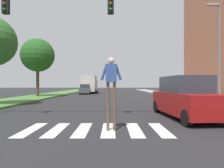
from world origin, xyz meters
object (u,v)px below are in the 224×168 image
at_px(traffic_light_gantry, 5,22).
at_px(sedan_midblock, 86,89).
at_px(pedestrian_performer, 112,82).
at_px(tree_far, 39,55).
at_px(truck_box_delivery, 90,84).
at_px(street_lamp_right, 219,44).
at_px(sedan_distant, 93,88).
at_px(suv_crossing, 187,98).

xyz_separation_m(traffic_light_gantry, sedan_midblock, (0.28, 23.63, -3.59)).
distance_m(pedestrian_performer, sedan_midblock, 25.99).
bearing_deg(tree_far, truck_box_delivery, 63.46).
distance_m(tree_far, truck_box_delivery, 12.26).
xyz_separation_m(tree_far, sedan_midblock, (4.75, 8.19, -4.43)).
height_order(tree_far, street_lamp_right, street_lamp_right).
xyz_separation_m(street_lamp_right, sedan_distant, (-12.03, 26.40, -3.82)).
distance_m(tree_far, sedan_midblock, 10.45).
bearing_deg(tree_far, suv_crossing, -49.31).
relative_size(tree_far, truck_box_delivery, 1.15).
height_order(tree_far, sedan_midblock, tree_far).
bearing_deg(truck_box_delivery, suv_crossing, -73.50).
xyz_separation_m(tree_far, suv_crossing, (12.74, -14.82, -4.26)).
distance_m(suv_crossing, sedan_midblock, 24.35).
bearing_deg(suv_crossing, sedan_distant, 103.54).
height_order(traffic_light_gantry, pedestrian_performer, traffic_light_gantry).
bearing_deg(sedan_distant, suv_crossing, -76.46).
height_order(tree_far, suv_crossing, tree_far).
bearing_deg(tree_far, sedan_midblock, 59.87).
bearing_deg(suv_crossing, tree_far, 130.69).
xyz_separation_m(tree_far, truck_box_delivery, (5.24, 10.50, -3.55)).
distance_m(traffic_light_gantry, suv_crossing, 8.97).
bearing_deg(sedan_distant, traffic_light_gantry, -91.15).
height_order(street_lamp_right, suv_crossing, street_lamp_right).
distance_m(tree_far, street_lamp_right, 19.65).
height_order(sedan_midblock, truck_box_delivery, truck_box_delivery).
bearing_deg(sedan_distant, tree_far, -106.92).
bearing_deg(sedan_distant, pedestrian_performer, -83.20).
distance_m(pedestrian_performer, sedan_distant, 34.49).
bearing_deg(traffic_light_gantry, suv_crossing, 4.31).
distance_m(pedestrian_performer, truck_box_delivery, 28.18).
xyz_separation_m(tree_far, street_lamp_right, (17.15, -9.57, -0.59)).
relative_size(pedestrian_performer, sedan_distant, 0.59).
xyz_separation_m(suv_crossing, sedan_distant, (-7.62, 31.65, -0.15)).
relative_size(street_lamp_right, truck_box_delivery, 1.21).
bearing_deg(truck_box_delivery, tree_far, -116.54).
bearing_deg(pedestrian_performer, traffic_light_gantry, 157.47).
distance_m(sedan_midblock, truck_box_delivery, 2.52).
bearing_deg(sedan_midblock, suv_crossing, -70.84).
xyz_separation_m(pedestrian_performer, sedan_distant, (-4.08, 34.23, -0.89)).
bearing_deg(tree_far, pedestrian_performer, -62.14).
xyz_separation_m(street_lamp_right, truck_box_delivery, (-11.90, 20.07, -2.96)).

